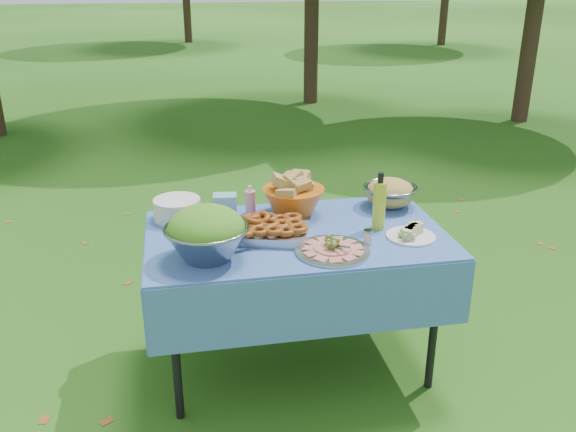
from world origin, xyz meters
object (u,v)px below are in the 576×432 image
object	(u,v)px
bread_bowl	(293,194)
picnic_table	(296,301)
pasta_bowl_steel	(390,192)
charcuterie_platter	(333,244)
salad_bowl	(206,233)
plate_stack	(177,209)
oil_bottle	(379,201)

from	to	relation	value
bread_bowl	picnic_table	bearing A→B (deg)	-97.71
pasta_bowl_steel	charcuterie_platter	bearing A→B (deg)	-131.28
bread_bowl	pasta_bowl_steel	bearing A→B (deg)	1.84
charcuterie_platter	bread_bowl	bearing A→B (deg)	99.61
salad_bowl	plate_stack	xyz separation A→B (m)	(-0.12, 0.50, -0.07)
picnic_table	charcuterie_platter	distance (m)	0.50
plate_stack	oil_bottle	distance (m)	1.04
pasta_bowl_steel	bread_bowl	bearing A→B (deg)	-178.16
plate_stack	picnic_table	bearing A→B (deg)	-27.68
plate_stack	bread_bowl	distance (m)	0.61
picnic_table	charcuterie_platter	xyz separation A→B (m)	(0.12, -0.24, 0.42)
bread_bowl	charcuterie_platter	size ratio (longest dim) A/B	0.94
plate_stack	oil_bottle	world-z (taller)	oil_bottle
bread_bowl	pasta_bowl_steel	xyz separation A→B (m)	(0.54, 0.02, -0.03)
picnic_table	pasta_bowl_steel	size ratio (longest dim) A/B	5.02
oil_bottle	pasta_bowl_steel	bearing A→B (deg)	60.67
picnic_table	salad_bowl	world-z (taller)	salad_bowl
picnic_table	plate_stack	xyz separation A→B (m)	(-0.57, 0.30, 0.43)
picnic_table	pasta_bowl_steel	xyz separation A→B (m)	(0.57, 0.27, 0.46)
pasta_bowl_steel	charcuterie_platter	xyz separation A→B (m)	(-0.45, -0.52, -0.04)
bread_bowl	oil_bottle	bearing A→B (deg)	-35.26
bread_bowl	pasta_bowl_steel	world-z (taller)	bread_bowl
pasta_bowl_steel	charcuterie_platter	size ratio (longest dim) A/B	0.84
salad_bowl	oil_bottle	world-z (taller)	oil_bottle
bread_bowl	charcuterie_platter	bearing A→B (deg)	-80.39
salad_bowl	bread_bowl	bearing A→B (deg)	43.71
salad_bowl	oil_bottle	distance (m)	0.88
salad_bowl	bread_bowl	size ratio (longest dim) A/B	1.15
salad_bowl	picnic_table	bearing A→B (deg)	24.47
pasta_bowl_steel	picnic_table	bearing A→B (deg)	-154.46
salad_bowl	charcuterie_platter	xyz separation A→B (m)	(0.57, -0.04, -0.08)
plate_stack	charcuterie_platter	bearing A→B (deg)	-38.20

